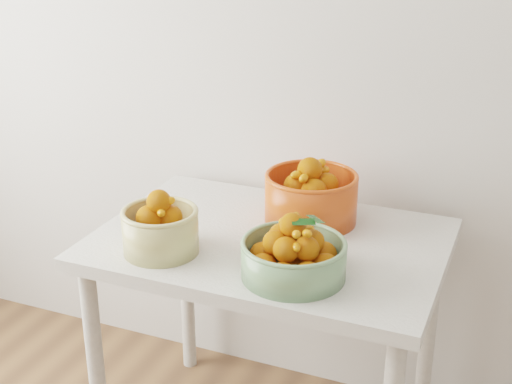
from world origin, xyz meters
TOP-DOWN VIEW (x-y plane):
  - table at (-0.18, 1.60)m, footprint 1.00×0.70m
  - bowl_cream at (-0.42, 1.40)m, footprint 0.28×0.28m
  - bowl_green at (-0.03, 1.41)m, footprint 0.31×0.31m
  - bowl_orange at (-0.11, 1.76)m, footprint 0.34×0.34m

SIDE VIEW (x-z plane):
  - table at x=-0.18m, z-range 0.28..1.03m
  - bowl_green at x=-0.03m, z-range 0.72..0.90m
  - bowl_cream at x=-0.42m, z-range 0.73..0.91m
  - bowl_orange at x=-0.11m, z-range 0.73..0.93m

